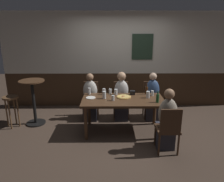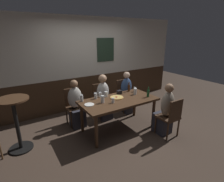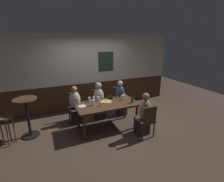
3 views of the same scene
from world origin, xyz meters
The scene contains 26 objects.
ground_plane centered at (0.00, 0.00, 0.00)m, with size 12.00×12.00×0.00m, color #423328.
wall_back centered at (0.00, 1.65, 1.30)m, with size 6.40×0.13×2.60m.
dining_table centered at (0.00, 0.00, 0.66)m, with size 1.72×0.86×0.74m.
chair_right_near centered at (0.76, -0.85, 0.50)m, with size 0.40×0.40×0.88m.
chair_mid_far centered at (0.00, 0.85, 0.50)m, with size 0.40×0.40×0.88m.
chair_left_far centered at (-0.76, 0.85, 0.50)m, with size 0.40×0.40×0.88m.
chair_right_far centered at (0.76, 0.85, 0.50)m, with size 0.40×0.40×0.88m.
person_right_near centered at (0.76, -0.68, 0.49)m, with size 0.34×0.37×1.17m.
person_mid_far centered at (0.00, 0.68, 0.50)m, with size 0.34×0.37×1.17m.
person_left_far centered at (-0.76, 0.68, 0.47)m, with size 0.34×0.37×1.14m.
person_right_far centered at (0.76, 0.68, 0.48)m, with size 0.34×0.37×1.15m.
pizza centered at (0.02, 0.12, 0.75)m, with size 0.31×0.31×0.03m.
tumbler_water centered at (-0.14, 0.32, 0.80)m, with size 0.08×0.08×0.12m.
highball_clear centered at (-0.27, 0.37, 0.79)m, with size 0.06×0.06×0.12m.
tumbler_short centered at (-0.21, -0.09, 0.79)m, with size 0.06×0.06×0.11m.
pint_glass_pale centered at (0.66, 0.24, 0.79)m, with size 0.06×0.06×0.11m.
beer_glass_half centered at (-0.74, 0.34, 0.81)m, with size 0.06×0.06×0.15m.
pint_glass_stout centered at (0.53, 0.08, 0.80)m, with size 0.08×0.08×0.15m.
beer_glass_tall centered at (-0.40, 0.04, 0.81)m, with size 0.07×0.07×0.16m.
pint_glass_amber centered at (-0.41, 0.33, 0.80)m, with size 0.07×0.07×0.13m.
beer_bottle_green centered at (0.68, -0.21, 0.83)m, with size 0.06×0.06×0.24m.
beer_bottle_brown centered at (0.55, 0.35, 0.83)m, with size 0.06×0.06×0.24m.
plate_white_large centered at (-0.69, 0.08, 0.75)m, with size 0.20×0.20×0.01m, color white.
condiment_caddy centered at (0.23, 0.31, 0.79)m, with size 0.11×0.09×0.09m, color black.
side_bar_table centered at (-2.03, 0.40, 0.62)m, with size 0.56×0.56×1.05m.
bar_stool centered at (-2.48, 0.25, 0.56)m, with size 0.34×0.34×0.72m.
Camera 3 is at (-1.55, -3.90, 2.45)m, focal length 26.01 mm.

